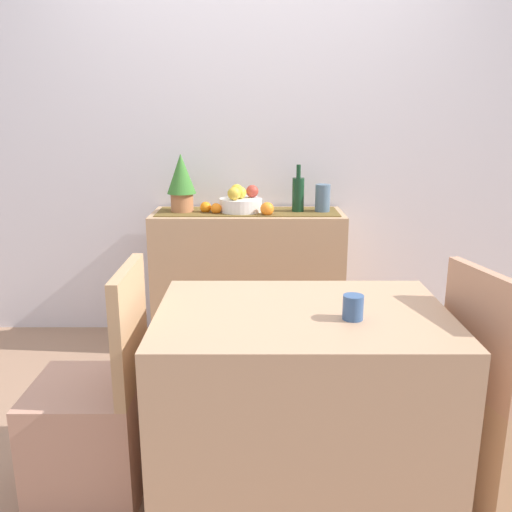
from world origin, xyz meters
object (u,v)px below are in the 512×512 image
Objects in this scene: fruit_bowl at (240,205)px; coffee_cup at (353,307)px; potted_plant at (181,180)px; dining_table at (300,404)px; wine_bottle at (298,194)px; ceramic_vase at (322,198)px; sideboard_console at (248,279)px; chair_near_window at (93,429)px; chair_by_corner at (507,429)px.

coffee_cup is at bearing -74.21° from fruit_bowl.
dining_table is (0.61, -1.41, -0.66)m from potted_plant.
fruit_bowl is 0.35m from wine_bottle.
dining_table is (-0.23, -1.41, -0.56)m from ceramic_vase.
sideboard_console is at bearing 0.00° from fruit_bowl.
potted_plant is at bearing 117.48° from coffee_cup.
wine_bottle reaches higher than sideboard_console.
wine_bottle is 0.28× the size of dining_table.
wine_bottle is at bearing -180.00° from ceramic_vase.
fruit_bowl is at bearing 180.00° from sideboard_console.
chair_near_window is at bearing -96.92° from potted_plant.
wine_bottle is 0.32× the size of chair_near_window.
dining_table is at bearing 179.70° from chair_by_corner.
potted_plant is at bearing 134.57° from chair_by_corner.
dining_table is 12.18× the size of coffee_cup.
wine_bottle is 1.50m from coffee_cup.
fruit_bowl is 0.28× the size of chair_near_window.
wine_bottle is 3.35× the size of coffee_cup.
wine_bottle is at bearing -0.00° from sideboard_console.
ceramic_vase is at bearing 54.21° from chair_near_window.
dining_table is (-0.09, -1.41, -0.58)m from wine_bottle.
fruit_bowl reaches higher than coffee_cup.
chair_by_corner is at bearing -68.82° from ceramic_vase.
chair_by_corner is (1.00, -1.42, -0.16)m from sideboard_console.
fruit_bowl is 1.52× the size of ceramic_vase.
wine_bottle reaches higher than chair_by_corner.
wine_bottle is 0.82× the size of potted_plant.
dining_table is at bearing -81.31° from sideboard_console.
potted_plant reaches higher than sideboard_console.
wine_bottle is 1.72m from chair_by_corner.
sideboard_console reaches higher than coffee_cup.
coffee_cup is (0.77, -1.49, -0.25)m from potted_plant.
dining_table is 0.45m from coffee_cup.
chair_near_window is 1.00× the size of chair_by_corner.
chair_near_window is at bearing -110.40° from fruit_bowl.
fruit_bowl is 0.28× the size of chair_by_corner.
fruit_bowl is at bearing 105.79° from coffee_cup.
dining_table is (0.26, -1.41, -0.52)m from fruit_bowl.
wine_bottle is 1.70× the size of ceramic_vase.
potted_plant is at bearing 180.00° from wine_bottle.
chair_near_window and chair_by_corner have the same top height.
potted_plant reaches higher than wine_bottle.
wine_bottle reaches higher than ceramic_vase.
potted_plant is (-0.85, -0.00, 0.11)m from ceramic_vase.
sideboard_console is at bearing 125.21° from chair_by_corner.
ceramic_vase is at bearing 0.00° from sideboard_console.
fruit_bowl reaches higher than dining_table.
fruit_bowl is 1.53m from dining_table.
chair_by_corner reaches higher than dining_table.
chair_near_window is at bearing 179.85° from chair_by_corner.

